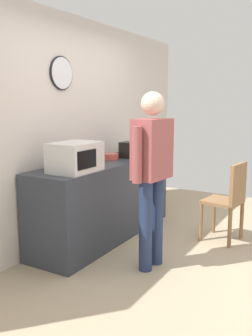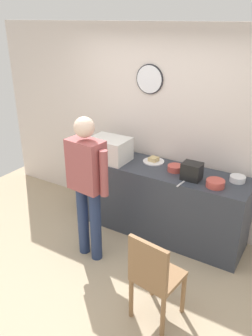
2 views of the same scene
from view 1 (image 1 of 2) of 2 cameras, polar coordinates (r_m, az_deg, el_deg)
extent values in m
plane|color=tan|center=(4.05, 10.43, -13.87)|extent=(6.00, 6.00, 0.00)
cube|color=silver|center=(4.50, -8.61, 5.74)|extent=(5.40, 0.10, 2.60)
cylinder|color=white|center=(4.32, -9.74, 13.97)|extent=(0.34, 0.03, 0.34)
cylinder|color=black|center=(4.32, -9.77, 13.97)|extent=(0.37, 0.02, 0.37)
cube|color=#333842|center=(4.56, -3.22, -4.79)|extent=(2.20, 0.62, 0.93)
cube|color=silver|center=(3.82, -7.72, 1.64)|extent=(0.50, 0.38, 0.30)
cube|color=black|center=(3.66, -5.91, 1.30)|extent=(0.30, 0.01, 0.18)
cylinder|color=white|center=(4.40, -5.95, 0.90)|extent=(0.28, 0.28, 0.01)
cube|color=#D5BA7C|center=(4.39, -5.96, 1.32)|extent=(0.12, 0.12, 0.05)
cylinder|color=white|center=(5.29, 0.98, 2.77)|extent=(0.18, 0.18, 0.07)
cylinder|color=#C64C42|center=(5.01, 2.55, 2.43)|extent=(0.21, 0.21, 0.08)
cylinder|color=#C64C42|center=(4.62, -2.30, 1.74)|extent=(0.19, 0.19, 0.07)
cube|color=black|center=(4.76, 0.47, 2.78)|extent=(0.22, 0.18, 0.20)
cube|color=silver|center=(4.64, 2.09, 1.39)|extent=(0.04, 0.17, 0.01)
cube|color=silver|center=(4.89, -2.60, 1.82)|extent=(0.04, 0.17, 0.01)
cylinder|color=navy|center=(3.83, 4.65, -7.96)|extent=(0.13, 0.13, 0.90)
cylinder|color=navy|center=(3.66, 2.99, -8.75)|extent=(0.13, 0.13, 0.90)
cube|color=#9E4C4C|center=(3.58, 3.98, 2.89)|extent=(0.42, 0.28, 0.57)
cylinder|color=#9E4C4C|center=(3.80, 5.99, 2.83)|extent=(0.09, 0.09, 0.51)
cylinder|color=#9E4C4C|center=(3.38, 1.71, 1.99)|extent=(0.09, 0.09, 0.51)
sphere|color=beige|center=(3.55, 4.06, 9.71)|extent=(0.22, 0.22, 0.22)
cylinder|color=olive|center=(4.88, 13.17, -6.96)|extent=(0.04, 0.04, 0.45)
cylinder|color=olive|center=(4.57, 11.28, -8.05)|extent=(0.04, 0.04, 0.45)
cylinder|color=olive|center=(4.75, 17.10, -7.61)|extent=(0.04, 0.04, 0.45)
cylinder|color=olive|center=(4.43, 15.43, -8.80)|extent=(0.04, 0.04, 0.45)
cube|color=olive|center=(4.59, 14.38, -4.92)|extent=(0.45, 0.45, 0.04)
cube|color=olive|center=(4.46, 16.63, -2.20)|extent=(0.40, 0.09, 0.45)
camera|label=2|loc=(5.47, 43.13, 18.17)|focal=36.02mm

